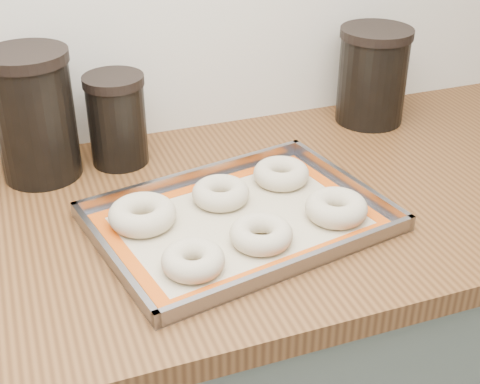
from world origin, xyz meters
name	(u,v)px	position (x,y,z in m)	size (l,w,h in m)	color
countertop	(269,206)	(0.00, 1.68, 0.88)	(3.06, 0.68, 0.04)	brown
baking_tray	(240,220)	(-0.08, 1.61, 0.91)	(0.51, 0.41, 0.03)	gray
baking_mat	(240,221)	(-0.08, 1.61, 0.90)	(0.47, 0.36, 0.00)	#C6B793
bagel_front_left	(193,260)	(-0.19, 1.51, 0.92)	(0.09, 0.09, 0.03)	beige
bagel_front_mid	(261,234)	(-0.07, 1.54, 0.92)	(0.10, 0.10, 0.03)	beige
bagel_front_right	(336,208)	(0.07, 1.57, 0.92)	(0.10, 0.10, 0.04)	beige
bagel_back_left	(142,214)	(-0.23, 1.66, 0.92)	(0.11, 0.11, 0.04)	beige
bagel_back_mid	(221,193)	(-0.09, 1.68, 0.92)	(0.10, 0.10, 0.03)	beige
bagel_back_right	(281,173)	(0.04, 1.71, 0.92)	(0.10, 0.10, 0.03)	beige
canister_left	(34,115)	(-0.36, 1.90, 1.02)	(0.15, 0.15, 0.24)	black
canister_mid	(117,120)	(-0.22, 1.90, 0.99)	(0.11, 0.11, 0.17)	black
canister_right	(372,75)	(0.33, 1.90, 1.00)	(0.15, 0.15, 0.20)	black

